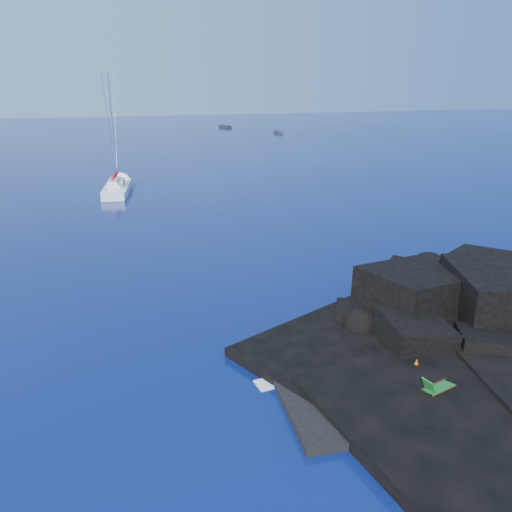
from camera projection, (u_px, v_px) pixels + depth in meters
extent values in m
plane|color=#04123E|center=(286.00, 423.00, 19.54)|extent=(400.00, 400.00, 0.00)
cube|color=black|center=(378.00, 394.00, 21.37)|extent=(9.08, 6.86, 0.70)
cube|color=white|center=(341.00, 377.00, 21.90)|extent=(1.98, 1.22, 0.05)
cone|color=#D05A0A|center=(416.00, 364.00, 22.45)|extent=(0.39, 0.39, 0.55)
cube|color=#232327|center=(225.00, 128.00, 150.03)|extent=(2.76, 5.30, 0.68)
cube|color=#2B2A30|center=(278.00, 133.00, 133.40)|extent=(2.00, 4.85, 0.63)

